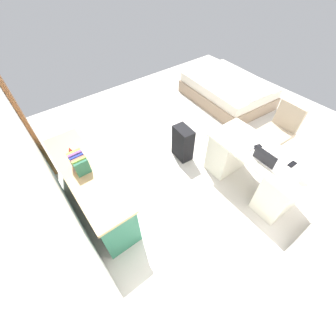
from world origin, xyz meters
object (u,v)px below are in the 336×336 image
laptop (266,158)px  figurine_small (70,150)px  suitcase_black (183,143)px  credenza (92,188)px  office_chair (277,134)px  desk_lamp (304,161)px  desk (253,168)px  computer_mouse (251,148)px  cell_phone_near_laptop (292,164)px  bed (227,90)px  cell_phone_by_mouse (257,147)px

laptop → figurine_small: 2.58m
suitcase_black → laptop: size_ratio=1.92×
credenza → laptop: (-1.29, -1.95, 0.41)m
office_chair → desk_lamp: (-0.74, 0.94, 0.57)m
desk → office_chair: office_chair is taller
desk → computer_mouse: 0.39m
desk → credenza: credenza is taller
desk → cell_phone_near_laptop: cell_phone_near_laptop is taller
credenza → desk_lamp: desk_lamp is taller
bed → cell_phone_near_laptop: (-2.32, 1.51, 0.50)m
desk → laptop: size_ratio=4.62×
suitcase_black → cell_phone_near_laptop: size_ratio=4.45×
cell_phone_near_laptop → credenza: bearing=55.8°
computer_mouse → cell_phone_near_laptop: computer_mouse is taller
office_chair → laptop: bearing=110.0°
credenza → bed: bearing=-78.0°
office_chair → desk_lamp: 1.33m
laptop → office_chair: bearing=-70.0°
suitcase_black → figurine_small: figurine_small is taller
desk → cell_phone_near_laptop: (-0.40, -0.12, 0.36)m
computer_mouse → cell_phone_near_laptop: bearing=-159.2°
laptop → cell_phone_by_mouse: laptop is taller
office_chair → cell_phone_by_mouse: size_ratio=6.91×
office_chair → credenza: 3.12m
office_chair → cell_phone_near_laptop: (-0.63, 0.80, 0.32)m
laptop → credenza: bearing=56.6°
bed → desk: bearing=139.6°
credenza → figurine_small: (0.40, 0.00, 0.42)m
credenza → bed: size_ratio=0.90×
computer_mouse → bed: bearing=-41.7°
office_chair → cell_phone_near_laptop: 1.07m
office_chair → computer_mouse: size_ratio=9.40×
office_chair → bed: bearing=-22.7°
desk → desk_lamp: desk_lamp is taller
cell_phone_by_mouse → desk_lamp: 0.65m
figurine_small → cell_phone_by_mouse: bearing=-124.8°
office_chair → figurine_small: 3.28m
credenza → laptop: bearing=-123.4°
desk → suitcase_black: size_ratio=2.41×
cell_phone_by_mouse → figurine_small: size_ratio=1.24×
cell_phone_near_laptop → suitcase_black: bearing=20.0°
bed → figurine_small: size_ratio=18.21×
office_chair → bed: 1.84m
cell_phone_by_mouse → laptop: bearing=162.8°
suitcase_black → laptop: 1.39m
desk → office_chair: (0.23, -0.93, 0.04)m
bed → desk_lamp: (-2.43, 1.65, 0.75)m
cell_phone_near_laptop → figurine_small: figurine_small is taller
desk → laptop: bearing=143.7°
bed → desk_lamp: 3.03m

